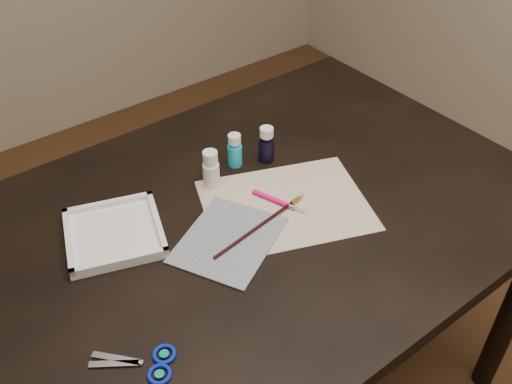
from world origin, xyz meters
TOP-DOWN VIEW (x-y plane):
  - table at (0.00, 0.00)m, footprint 1.30×0.90m
  - paper at (0.06, -0.03)m, footprint 0.44×0.39m
  - canvas at (-0.11, -0.04)m, footprint 0.28×0.26m
  - paint_bottle_white at (-0.03, 0.13)m, footprint 0.04×0.04m
  - paint_bottle_cyan at (0.06, 0.16)m, footprint 0.04×0.04m
  - paint_bottle_navy at (0.13, 0.13)m, footprint 0.04×0.04m
  - paintbrush at (-0.02, -0.05)m, footprint 0.28×0.05m
  - craft_knife at (0.05, -0.02)m, footprint 0.06×0.14m
  - scissors at (-0.41, -0.19)m, footprint 0.18×0.16m
  - palette_tray at (-0.29, 0.11)m, footprint 0.25×0.25m

SIDE VIEW (x-z plane):
  - table at x=0.00m, z-range 0.00..0.75m
  - paper at x=0.06m, z-range 0.75..0.75m
  - canvas at x=-0.11m, z-range 0.75..0.75m
  - scissors at x=-0.41m, z-range 0.75..0.76m
  - craft_knife at x=0.05m, z-range 0.75..0.76m
  - paintbrush at x=-0.02m, z-range 0.75..0.76m
  - palette_tray at x=-0.29m, z-range 0.75..0.77m
  - paint_bottle_cyan at x=0.06m, z-range 0.75..0.84m
  - paint_bottle_navy at x=0.13m, z-range 0.75..0.84m
  - paint_bottle_white at x=-0.03m, z-range 0.75..0.84m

